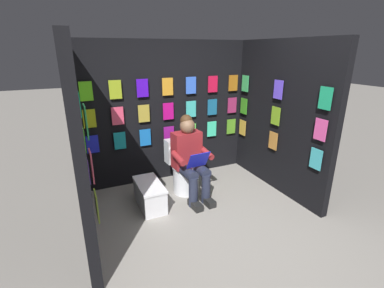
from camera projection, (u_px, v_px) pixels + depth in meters
ground_plane at (232, 247)px, 3.00m from camera, size 30.00×30.00×0.00m
display_wall_back at (167, 112)px, 4.36m from camera, size 2.77×0.14×2.18m
display_wall_left at (280, 118)px, 4.03m from camera, size 0.14×1.96×2.18m
display_wall_right at (76, 143)px, 2.94m from camera, size 0.14×1.96×2.18m
toilet at (183, 170)px, 4.14m from camera, size 0.42×0.57×0.77m
person_reading at (190, 158)px, 3.86m from camera, size 0.55×0.70×1.19m
comic_longbox_near at (150, 195)px, 3.74m from camera, size 0.31×0.64×0.34m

